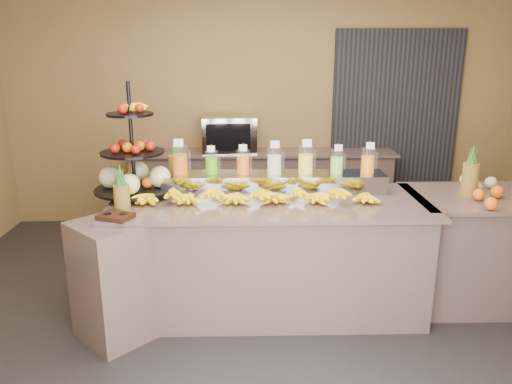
{
  "coord_description": "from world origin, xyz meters",
  "views": [
    {
      "loc": [
        -0.19,
        -3.46,
        2.09
      ],
      "look_at": [
        -0.11,
        0.3,
        1.0
      ],
      "focal_mm": 35.0,
      "sensor_mm": 36.0,
      "label": 1
    }
  ],
  "objects_px": {
    "pitcher_tray": "(274,182)",
    "oven_warmer": "(229,134)",
    "banana_heap": "(256,193)",
    "fruit_stand": "(139,167)",
    "right_fruit_pile": "(499,191)",
    "condiment_caddy": "(116,216)"
  },
  "relations": [
    {
      "from": "banana_heap",
      "to": "fruit_stand",
      "type": "height_order",
      "value": "fruit_stand"
    },
    {
      "from": "condiment_caddy",
      "to": "oven_warmer",
      "type": "bearing_deg",
      "value": 72.72
    },
    {
      "from": "condiment_caddy",
      "to": "right_fruit_pile",
      "type": "height_order",
      "value": "right_fruit_pile"
    },
    {
      "from": "condiment_caddy",
      "to": "right_fruit_pile",
      "type": "bearing_deg",
      "value": 6.78
    },
    {
      "from": "banana_heap",
      "to": "oven_warmer",
      "type": "bearing_deg",
      "value": 97.69
    },
    {
      "from": "pitcher_tray",
      "to": "banana_heap",
      "type": "height_order",
      "value": "banana_heap"
    },
    {
      "from": "fruit_stand",
      "to": "oven_warmer",
      "type": "xyz_separation_m",
      "value": [
        0.67,
        1.77,
        -0.03
      ]
    },
    {
      "from": "right_fruit_pile",
      "to": "oven_warmer",
      "type": "distance_m",
      "value": 2.96
    },
    {
      "from": "fruit_stand",
      "to": "oven_warmer",
      "type": "bearing_deg",
      "value": 62.81
    },
    {
      "from": "pitcher_tray",
      "to": "fruit_stand",
      "type": "relative_size",
      "value": 2.03
    },
    {
      "from": "banana_heap",
      "to": "right_fruit_pile",
      "type": "relative_size",
      "value": 3.72
    },
    {
      "from": "pitcher_tray",
      "to": "right_fruit_pile",
      "type": "relative_size",
      "value": 3.64
    },
    {
      "from": "pitcher_tray",
      "to": "condiment_caddy",
      "type": "bearing_deg",
      "value": -149.38
    },
    {
      "from": "pitcher_tray",
      "to": "fruit_stand",
      "type": "distance_m",
      "value": 1.11
    },
    {
      "from": "pitcher_tray",
      "to": "oven_warmer",
      "type": "xyz_separation_m",
      "value": [
        -0.43,
        1.67,
        0.13
      ]
    },
    {
      "from": "condiment_caddy",
      "to": "oven_warmer",
      "type": "distance_m",
      "value": 2.47
    },
    {
      "from": "fruit_stand",
      "to": "condiment_caddy",
      "type": "xyz_separation_m",
      "value": [
        -0.06,
        -0.59,
        -0.21
      ]
    },
    {
      "from": "pitcher_tray",
      "to": "oven_warmer",
      "type": "bearing_deg",
      "value": 104.32
    },
    {
      "from": "fruit_stand",
      "to": "pitcher_tray",
      "type": "bearing_deg",
      "value": -1.2
    },
    {
      "from": "banana_heap",
      "to": "condiment_caddy",
      "type": "height_order",
      "value": "banana_heap"
    },
    {
      "from": "pitcher_tray",
      "to": "oven_warmer",
      "type": "height_order",
      "value": "oven_warmer"
    },
    {
      "from": "fruit_stand",
      "to": "oven_warmer",
      "type": "height_order",
      "value": "fruit_stand"
    }
  ]
}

